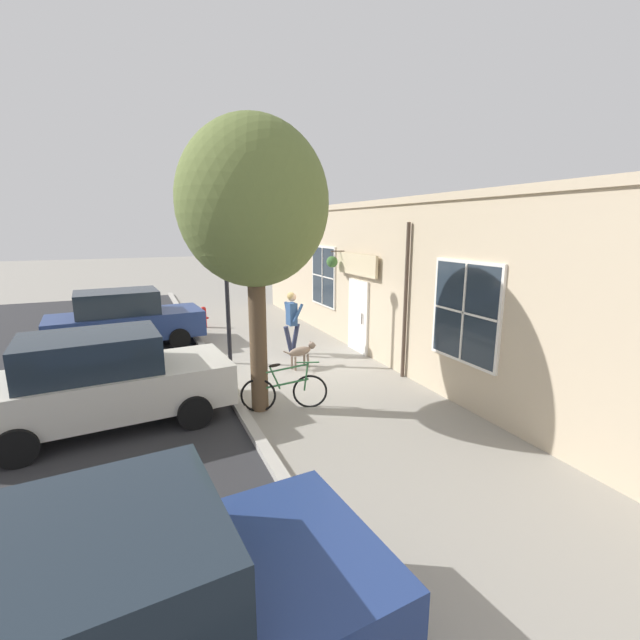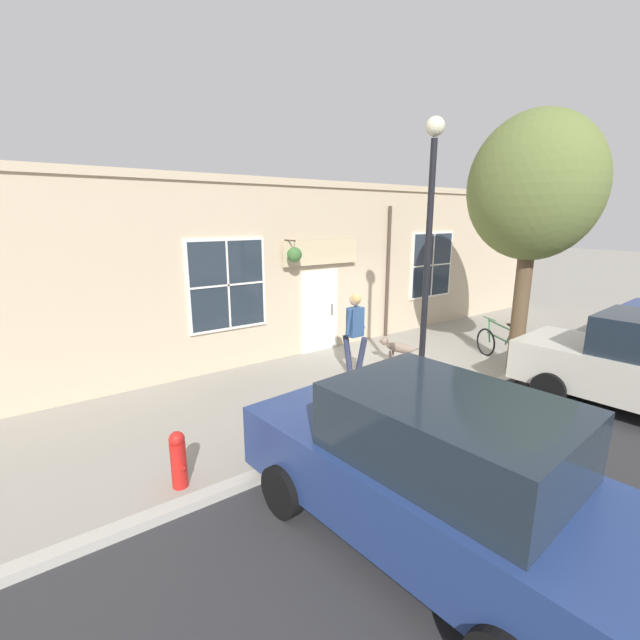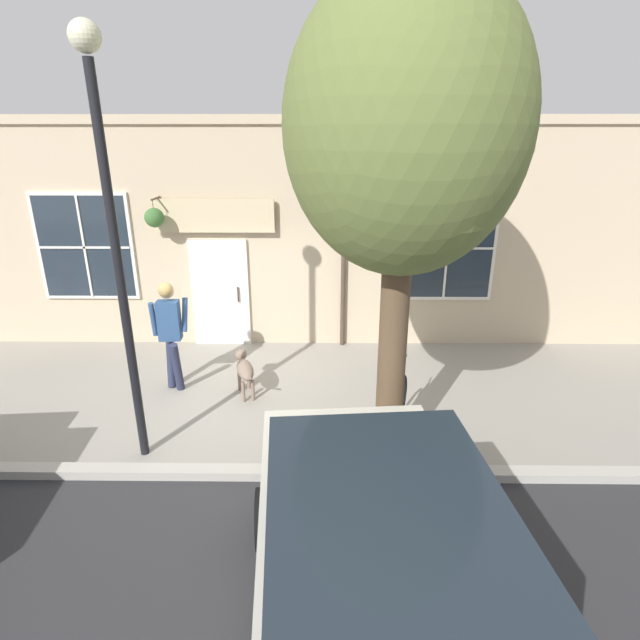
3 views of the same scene
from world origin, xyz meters
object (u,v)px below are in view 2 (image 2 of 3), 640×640
object	(u,v)px
pedestrian_walking	(355,326)
fire_hydrant	(178,459)
dog_on_leash	(397,348)
leaning_bicycle	(502,346)
street_tree_by_curb	(537,192)
street_lamp	(429,225)
parked_car_nearest_curb	(432,471)

from	to	relation	value
pedestrian_walking	fire_hydrant	xyz separation A→B (m)	(1.78, -4.47, -0.71)
dog_on_leash	leaning_bicycle	bearing A→B (deg)	61.26
street_tree_by_curb	street_lamp	world-z (taller)	street_tree_by_curb
parked_car_nearest_curb	fire_hydrant	xyz separation A→B (m)	(-2.56, -1.79, -0.48)
pedestrian_walking	parked_car_nearest_curb	distance (m)	5.11
leaning_bicycle	fire_hydrant	world-z (taller)	leaning_bicycle
parked_car_nearest_curb	fire_hydrant	bearing A→B (deg)	-145.09
street_tree_by_curb	street_lamp	xyz separation A→B (m)	(-0.13, -3.19, -0.64)
pedestrian_walking	street_tree_by_curb	distance (m)	4.72
street_lamp	fire_hydrant	bearing A→B (deg)	-90.20
street_lamp	fire_hydrant	xyz separation A→B (m)	(-0.02, -4.56, -2.86)
pedestrian_walking	dog_on_leash	world-z (taller)	pedestrian_walking
pedestrian_walking	street_lamp	world-z (taller)	street_lamp
pedestrian_walking	fire_hydrant	world-z (taller)	pedestrian_walking
pedestrian_walking	fire_hydrant	size ratio (longest dim) A/B	2.36
pedestrian_walking	street_tree_by_curb	size ratio (longest dim) A/B	0.33
pedestrian_walking	street_lamp	distance (m)	2.80
street_tree_by_curb	fire_hydrant	size ratio (longest dim) A/B	7.20
pedestrian_walking	street_lamp	size ratio (longest dim) A/B	0.36
dog_on_leash	street_tree_by_curb	xyz separation A→B (m)	(1.77, 2.11, 3.46)
dog_on_leash	street_lamp	size ratio (longest dim) A/B	0.21
leaning_bicycle	parked_car_nearest_curb	world-z (taller)	parked_car_nearest_curb
street_tree_by_curb	parked_car_nearest_curb	size ratio (longest dim) A/B	1.25
leaning_bicycle	street_lamp	world-z (taller)	street_lamp
street_tree_by_curb	parked_car_nearest_curb	world-z (taller)	street_tree_by_curb
leaning_bicycle	parked_car_nearest_curb	distance (m)	6.83
dog_on_leash	leaning_bicycle	distance (m)	2.61
fire_hydrant	street_tree_by_curb	bearing A→B (deg)	88.92
leaning_bicycle	dog_on_leash	bearing A→B (deg)	-118.74
pedestrian_walking	street_lamp	bearing A→B (deg)	2.91
fire_hydrant	pedestrian_walking	bearing A→B (deg)	111.73
dog_on_leash	parked_car_nearest_curb	size ratio (longest dim) A/B	0.24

